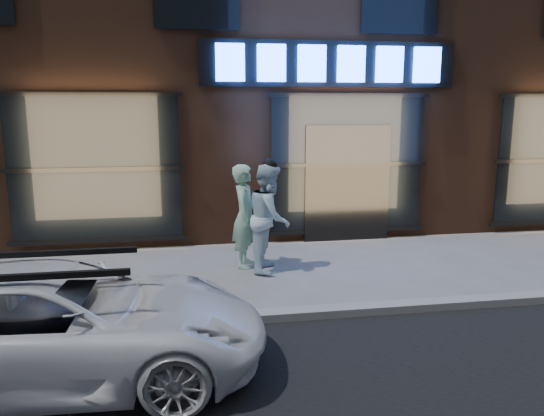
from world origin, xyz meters
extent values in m
plane|color=slate|center=(0.00, 0.00, 0.00)|extent=(90.00, 90.00, 0.00)
cube|color=gray|center=(0.00, 0.00, 0.06)|extent=(60.00, 0.25, 0.12)
cube|color=#54301E|center=(0.00, 8.00, 5.00)|extent=(30.00, 8.00, 10.00)
cube|color=black|center=(-0.40, 3.95, 3.60)|extent=(5.20, 0.06, 0.90)
cube|color=black|center=(0.00, 3.92, 1.20)|extent=(1.80, 0.10, 2.40)
cube|color=#FFBF72|center=(-5.00, 3.98, 1.60)|extent=(3.00, 0.04, 2.60)
cube|color=black|center=(-5.00, 3.94, 1.60)|extent=(3.20, 0.06, 2.80)
cube|color=#FFBF72|center=(0.00, 3.98, 1.60)|extent=(3.00, 0.04, 2.60)
cube|color=black|center=(0.00, 3.94, 1.60)|extent=(3.20, 0.06, 2.80)
cube|color=#2659FF|center=(-2.40, 3.88, 3.60)|extent=(0.55, 0.12, 0.70)
cube|color=#2659FF|center=(-1.60, 3.88, 3.60)|extent=(0.55, 0.12, 0.70)
cube|color=#2659FF|center=(-0.80, 3.88, 3.60)|extent=(0.55, 0.12, 0.70)
cube|color=#2659FF|center=(0.00, 3.88, 3.60)|extent=(0.55, 0.12, 0.70)
cube|color=#2659FF|center=(0.80, 3.88, 3.60)|extent=(0.55, 0.12, 0.70)
cube|color=#2659FF|center=(1.60, 3.88, 3.60)|extent=(0.55, 0.12, 0.70)
imported|color=#A1D3A9|center=(-2.31, 2.44, 0.90)|extent=(0.59, 0.75, 1.81)
imported|color=white|center=(-1.92, 2.16, 0.92)|extent=(0.90, 1.04, 1.85)
imported|color=white|center=(-4.69, -1.12, 0.60)|extent=(4.39, 2.16, 1.20)
camera|label=1|loc=(-3.36, -6.54, 2.83)|focal=35.00mm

